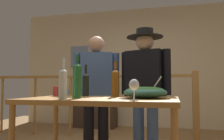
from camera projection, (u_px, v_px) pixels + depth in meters
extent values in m
cube|color=beige|center=(146.00, 67.00, 5.43)|extent=(5.84, 0.10, 2.66)
cube|color=#7688A8|center=(79.00, 57.00, 5.77)|extent=(0.43, 0.03, 0.51)
cylinder|color=#9E6B33|center=(2.00, 105.00, 4.73)|extent=(0.04, 0.04, 1.05)
cylinder|color=#9E6B33|center=(35.00, 106.00, 4.55)|extent=(0.04, 0.04, 1.05)
cylinder|color=#9E6B33|center=(70.00, 107.00, 4.38)|extent=(0.04, 0.04, 1.05)
cylinder|color=#9E6B33|center=(109.00, 108.00, 4.20)|extent=(0.04, 0.04, 1.05)
cylinder|color=#9E6B33|center=(150.00, 109.00, 4.03)|extent=(0.04, 0.04, 1.05)
cylinder|color=#9E6B33|center=(196.00, 110.00, 3.85)|extent=(0.04, 0.04, 1.05)
cube|color=#9E6B33|center=(89.00, 77.00, 4.33)|extent=(3.68, 0.07, 0.05)
cube|color=#9E6B33|center=(196.00, 107.00, 3.86)|extent=(0.10, 0.10, 1.15)
cube|color=#38281E|center=(96.00, 115.00, 5.29)|extent=(0.90, 0.40, 0.53)
cube|color=black|center=(96.00, 102.00, 5.30)|extent=(0.20, 0.12, 0.02)
cylinder|color=black|center=(96.00, 100.00, 5.31)|extent=(0.03, 0.03, 0.08)
cube|color=black|center=(95.00, 90.00, 5.29)|extent=(0.59, 0.06, 0.36)
cube|color=black|center=(95.00, 90.00, 5.26)|extent=(0.54, 0.01, 0.32)
cube|color=#9E6B33|center=(101.00, 100.00, 2.15)|extent=(1.34, 0.83, 0.04)
cylinder|color=#9E6B33|center=(56.00, 134.00, 2.64)|extent=(0.05, 0.05, 0.76)
ellipsoid|color=#337060|center=(145.00, 92.00, 2.12)|extent=(0.38, 0.38, 0.10)
ellipsoid|color=#38702D|center=(145.00, 89.00, 2.12)|extent=(0.31, 0.31, 0.05)
cylinder|color=silver|center=(154.00, 87.00, 2.11)|extent=(0.14, 0.01, 0.19)
cylinder|color=silver|center=(134.00, 100.00, 1.78)|extent=(0.07, 0.07, 0.01)
cylinder|color=silver|center=(134.00, 95.00, 1.78)|extent=(0.01, 0.01, 0.08)
ellipsoid|color=silver|center=(134.00, 85.00, 1.79)|extent=(0.08, 0.08, 0.08)
cylinder|color=brown|center=(115.00, 84.00, 2.38)|extent=(0.07, 0.07, 0.24)
cone|color=brown|center=(115.00, 71.00, 2.39)|extent=(0.07, 0.07, 0.03)
cylinder|color=brown|center=(115.00, 65.00, 2.39)|extent=(0.03, 0.03, 0.07)
cylinder|color=silver|center=(63.00, 85.00, 1.96)|extent=(0.07, 0.07, 0.22)
cone|color=silver|center=(63.00, 70.00, 1.96)|extent=(0.07, 0.07, 0.03)
cylinder|color=silver|center=(63.00, 63.00, 1.97)|extent=(0.03, 0.03, 0.08)
cylinder|color=black|center=(86.00, 86.00, 2.49)|extent=(0.07, 0.07, 0.21)
cone|color=black|center=(86.00, 74.00, 2.50)|extent=(0.07, 0.07, 0.03)
cylinder|color=black|center=(86.00, 69.00, 2.50)|extent=(0.03, 0.03, 0.09)
cylinder|color=#1E5628|center=(77.00, 82.00, 2.08)|extent=(0.07, 0.07, 0.27)
cone|color=#1E5628|center=(77.00, 65.00, 2.09)|extent=(0.07, 0.07, 0.03)
cylinder|color=#1E5628|center=(77.00, 59.00, 2.09)|extent=(0.03, 0.03, 0.07)
cylinder|color=#3866B2|center=(62.00, 92.00, 2.26)|extent=(0.07, 0.07, 0.09)
torus|color=#3866B2|center=(67.00, 92.00, 2.25)|extent=(0.05, 0.01, 0.05)
cylinder|color=#B7332D|center=(56.00, 91.00, 2.54)|extent=(0.07, 0.07, 0.10)
torus|color=#B7332D|center=(61.00, 91.00, 2.53)|extent=(0.05, 0.01, 0.05)
cylinder|color=black|center=(103.00, 128.00, 2.98)|extent=(0.13, 0.13, 0.77)
cylinder|color=black|center=(89.00, 128.00, 2.97)|extent=(0.13, 0.13, 0.77)
cube|color=#3D5684|center=(96.00, 75.00, 3.02)|extent=(0.44, 0.33, 0.55)
cylinder|color=#3D5684|center=(116.00, 74.00, 3.04)|extent=(0.09, 0.09, 0.52)
cylinder|color=#3D5684|center=(76.00, 74.00, 3.00)|extent=(0.09, 0.09, 0.52)
sphere|color=#A37556|center=(96.00, 45.00, 3.04)|extent=(0.21, 0.21, 0.21)
cylinder|color=#3D5684|center=(153.00, 131.00, 2.78)|extent=(0.13, 0.13, 0.77)
cylinder|color=#3D5684|center=(139.00, 130.00, 2.88)|extent=(0.13, 0.13, 0.77)
cube|color=black|center=(145.00, 74.00, 2.87)|extent=(0.49, 0.35, 0.55)
cylinder|color=black|center=(167.00, 72.00, 2.73)|extent=(0.09, 0.09, 0.52)
cylinder|color=black|center=(125.00, 73.00, 3.02)|extent=(0.09, 0.09, 0.52)
sphere|color=beige|center=(145.00, 42.00, 2.90)|extent=(0.21, 0.21, 0.21)
cylinder|color=black|center=(145.00, 37.00, 2.90)|extent=(0.43, 0.43, 0.01)
cylinder|color=black|center=(145.00, 33.00, 2.90)|extent=(0.20, 0.20, 0.10)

